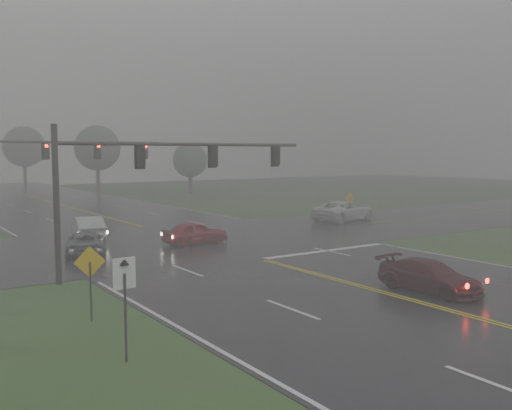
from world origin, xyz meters
TOP-DOWN VIEW (x-y plane):
  - main_road at (0.00, 20.00)m, footprint 18.00×160.00m
  - cross_street at (0.00, 22.00)m, footprint 120.00×14.00m
  - stop_bar at (4.50, 14.40)m, footprint 8.50×0.50m
  - sedan_maroon at (1.59, 4.96)m, footprint 2.08×4.46m
  - sedan_red at (-0.42, 20.80)m, footprint 4.00×1.64m
  - sedan_silver at (-5.36, 25.90)m, footprint 2.42×4.83m
  - car_grey at (-6.98, 21.15)m, footprint 3.38×4.86m
  - pickup_white at (15.09, 24.30)m, footprint 6.14×3.57m
  - signal_gantry_near at (-6.22, 14.75)m, footprint 12.81×0.29m
  - signal_gantry_far at (-6.50, 30.42)m, footprint 12.10×0.36m
  - sign_diamond_west at (-10.80, 8.71)m, footprint 1.04×0.13m
  - sign_arrow_white at (-11.22, 4.57)m, footprint 0.62×0.11m
  - sign_diamond_east at (15.42, 24.03)m, footprint 0.98×0.10m
  - tree_ne_a at (9.95, 68.72)m, footprint 6.30×6.30m
  - tree_e_near at (19.00, 58.41)m, footprint 4.61×4.61m
  - tree_n_far at (4.54, 88.47)m, footprint 6.64×6.64m

SIDE VIEW (x-z plane):
  - main_road at x=0.00m, z-range -0.01..0.01m
  - cross_street at x=0.00m, z-range -0.01..0.01m
  - stop_bar at x=4.50m, z-range 0.00..0.00m
  - sedan_maroon at x=1.59m, z-range -0.63..0.63m
  - sedan_red at x=-0.42m, z-range -0.68..0.68m
  - sedan_silver at x=-5.36m, z-range -0.76..0.76m
  - car_grey at x=-6.98m, z-range -0.62..0.62m
  - pickup_white at x=15.09m, z-range -0.80..0.80m
  - sign_diamond_east at x=15.42m, z-range 0.41..2.77m
  - sign_diamond_west at x=-10.80m, z-range 0.44..2.94m
  - sign_arrow_white at x=-11.22m, z-range 0.56..3.37m
  - tree_e_near at x=19.00m, z-range 1.05..7.82m
  - signal_gantry_near at x=-6.22m, z-range 1.38..8.12m
  - signal_gantry_far at x=-6.50m, z-range 1.42..8.50m
  - tree_ne_a at x=9.95m, z-range 1.46..10.71m
  - tree_n_far at x=4.54m, z-range 1.54..11.28m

